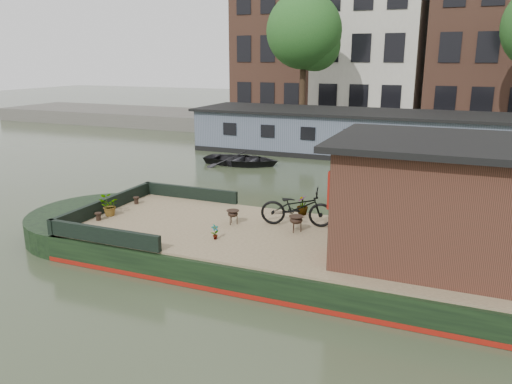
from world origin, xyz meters
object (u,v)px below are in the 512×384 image
at_px(brazier_rear, 233,217).
at_px(dinghy, 242,157).
at_px(cabin, 433,199).
at_px(brazier_front, 296,224).
at_px(bicycle, 297,207).

relative_size(brazier_rear, dinghy, 0.10).
bearing_deg(brazier_rear, cabin, -4.08).
height_order(brazier_front, dinghy, brazier_front).
height_order(brazier_front, brazier_rear, brazier_front).
distance_m(cabin, brazier_rear, 4.69).
height_order(cabin, brazier_front, cabin).
height_order(bicycle, brazier_rear, bicycle).
bearing_deg(dinghy, brazier_front, -151.39).
bearing_deg(brazier_rear, bicycle, 18.76).
distance_m(bicycle, dinghy, 10.39).
xyz_separation_m(cabin, brazier_rear, (-4.56, 0.33, -1.05)).
bearing_deg(brazier_rear, brazier_front, 2.20).
height_order(bicycle, dinghy, bicycle).
relative_size(brazier_front, dinghy, 0.11).
bearing_deg(brazier_front, bicycle, 106.24).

